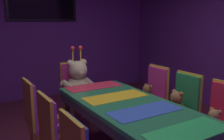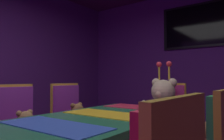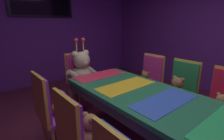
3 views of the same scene
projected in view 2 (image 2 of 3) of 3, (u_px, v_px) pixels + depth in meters
The scene contains 9 objects.
wall_back at pixel (203, 60), 4.22m from camera, with size 5.20×0.12×2.80m, color #59267F.
banquet_table at pixel (85, 132), 1.63m from camera, with size 0.90×2.02×0.75m.
chair_left_1 at pixel (17, 125), 2.13m from camera, with size 0.42×0.41×0.98m.
teddy_left_1 at pixel (26, 129), 2.04m from camera, with size 0.24×0.31×0.29m.
chair_left_2 at pixel (69, 116), 2.65m from camera, with size 0.42×0.41×0.98m.
teddy_left_2 at pixel (78, 118), 2.57m from camera, with size 0.25×0.32×0.30m.
throne_chair at pixel (168, 113), 2.86m from camera, with size 0.41×0.42×0.98m.
king_teddy_bear at pixel (163, 105), 2.74m from camera, with size 0.62×0.48×0.80m.
wall_tv at pixel (201, 25), 4.17m from camera, with size 1.45×0.06×0.84m.
Camera 2 is at (1.15, -1.20, 1.03)m, focal length 35.81 mm.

